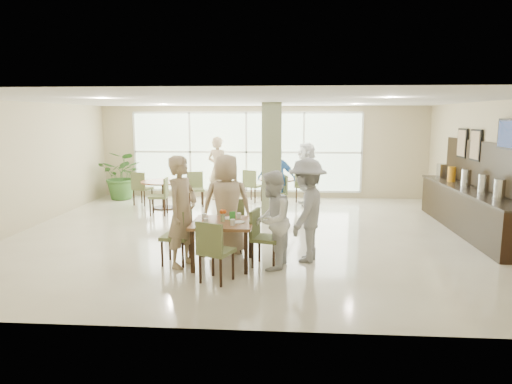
# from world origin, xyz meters

# --- Properties ---
(ground) EXTENTS (10.00, 10.00, 0.00)m
(ground) POSITION_xyz_m (0.00, 0.00, 0.00)
(ground) COLOR beige
(ground) RESTS_ON ground
(room_shell) EXTENTS (10.00, 10.00, 10.00)m
(room_shell) POSITION_xyz_m (0.00, 0.00, 1.70)
(room_shell) COLOR white
(room_shell) RESTS_ON ground
(window_bank) EXTENTS (7.00, 0.04, 7.00)m
(window_bank) POSITION_xyz_m (-0.50, 4.46, 1.40)
(window_bank) COLOR silver
(window_bank) RESTS_ON ground
(column) EXTENTS (0.45, 0.45, 2.80)m
(column) POSITION_xyz_m (0.40, 1.20, 1.40)
(column) COLOR #6A724F
(column) RESTS_ON ground
(main_table) EXTENTS (1.01, 1.01, 0.75)m
(main_table) POSITION_xyz_m (-0.29, -2.14, 0.66)
(main_table) COLOR brown
(main_table) RESTS_ON ground
(round_table_left) EXTENTS (1.21, 1.21, 0.75)m
(round_table_left) POSITION_xyz_m (-2.59, 2.54, 0.59)
(round_table_left) COLOR brown
(round_table_left) RESTS_ON ground
(round_table_right) EXTENTS (1.04, 1.04, 0.75)m
(round_table_right) POSITION_xyz_m (0.49, 3.28, 0.56)
(round_table_right) COLOR brown
(round_table_right) RESTS_ON ground
(chairs_main_table) EXTENTS (2.05, 2.12, 0.95)m
(chairs_main_table) POSITION_xyz_m (-0.29, -2.13, 0.47)
(chairs_main_table) COLOR #5C6939
(chairs_main_table) RESTS_ON ground
(chairs_table_left) EXTENTS (2.11, 1.82, 0.95)m
(chairs_table_left) POSITION_xyz_m (-2.53, 2.52, 0.47)
(chairs_table_left) COLOR #5C6939
(chairs_table_left) RESTS_ON ground
(chairs_table_right) EXTENTS (2.15, 1.81, 0.95)m
(chairs_table_right) POSITION_xyz_m (0.52, 3.27, 0.47)
(chairs_table_right) COLOR #5C6939
(chairs_table_right) RESTS_ON ground
(tabletop_clutter) EXTENTS (0.75, 0.77, 0.21)m
(tabletop_clutter) POSITION_xyz_m (-0.27, -2.16, 0.81)
(tabletop_clutter) COLOR white
(tabletop_clutter) RESTS_ON main_table
(buffet_counter) EXTENTS (0.64, 4.70, 1.95)m
(buffet_counter) POSITION_xyz_m (4.70, 0.51, 0.55)
(buffet_counter) COLOR black
(buffet_counter) RESTS_ON ground
(wall_tv) EXTENTS (0.06, 1.00, 0.58)m
(wall_tv) POSITION_xyz_m (4.94, -0.60, 2.15)
(wall_tv) COLOR black
(wall_tv) RESTS_ON ground
(framed_art_a) EXTENTS (0.05, 0.55, 0.70)m
(framed_art_a) POSITION_xyz_m (4.95, 1.00, 1.85)
(framed_art_a) COLOR black
(framed_art_a) RESTS_ON ground
(framed_art_b) EXTENTS (0.05, 0.55, 0.70)m
(framed_art_b) POSITION_xyz_m (4.95, 1.80, 1.85)
(framed_art_b) COLOR black
(framed_art_b) RESTS_ON ground
(potted_plant) EXTENTS (1.45, 1.45, 1.45)m
(potted_plant) POSITION_xyz_m (-4.19, 3.84, 0.72)
(potted_plant) COLOR #366428
(potted_plant) RESTS_ON ground
(teen_left) EXTENTS (0.66, 0.79, 1.86)m
(teen_left) POSITION_xyz_m (-0.95, -2.23, 0.93)
(teen_left) COLOR tan
(teen_left) RESTS_ON ground
(teen_far) EXTENTS (0.96, 0.63, 1.82)m
(teen_far) POSITION_xyz_m (-0.31, -1.45, 0.91)
(teen_far) COLOR tan
(teen_far) RESTS_ON ground
(teen_right) EXTENTS (0.76, 0.89, 1.62)m
(teen_right) POSITION_xyz_m (0.53, -2.24, 0.81)
(teen_right) COLOR white
(teen_right) RESTS_ON ground
(teen_standing) EXTENTS (0.97, 1.30, 1.79)m
(teen_standing) POSITION_xyz_m (1.12, -1.79, 0.89)
(teen_standing) COLOR #949597
(teen_standing) RESTS_ON ground
(adult_a) EXTENTS (1.08, 0.73, 1.71)m
(adult_a) POSITION_xyz_m (0.49, 2.35, 0.86)
(adult_a) COLOR #4385CB
(adult_a) RESTS_ON ground
(adult_b) EXTENTS (0.98, 1.74, 1.77)m
(adult_b) POSITION_xyz_m (1.30, 3.33, 0.88)
(adult_b) COLOR white
(adult_b) RESTS_ON ground
(adult_standing) EXTENTS (0.82, 0.70, 1.90)m
(adult_standing) POSITION_xyz_m (-1.29, 3.86, 0.95)
(adult_standing) COLOR tan
(adult_standing) RESTS_ON ground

